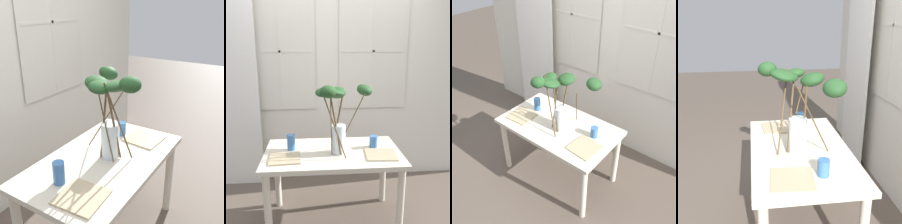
{
  "view_description": "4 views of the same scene",
  "coord_description": "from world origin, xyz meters",
  "views": [
    {
      "loc": [
        -1.42,
        -0.96,
        1.78
      ],
      "look_at": [
        0.12,
        0.01,
        1.04
      ],
      "focal_mm": 44.27,
      "sensor_mm": 36.0,
      "label": 1
    },
    {
      "loc": [
        -0.15,
        -2.33,
        1.71
      ],
      "look_at": [
        0.05,
        0.0,
        1.1
      ],
      "focal_mm": 43.64,
      "sensor_mm": 36.0,
      "label": 2
    },
    {
      "loc": [
        1.52,
        -1.79,
        2.53
      ],
      "look_at": [
        0.05,
        0.02,
        0.91
      ],
      "focal_mm": 44.39,
      "sensor_mm": 36.0,
      "label": 3
    },
    {
      "loc": [
        1.91,
        -0.34,
        1.69
      ],
      "look_at": [
        0.01,
        -0.08,
        1.02
      ],
      "focal_mm": 45.6,
      "sensor_mm": 36.0,
      "label": 4
    }
  ],
  "objects": [
    {
      "name": "vase_with_branches",
      "position": [
        0.05,
        -0.02,
        1.13
      ],
      "size": [
        0.58,
        0.58,
        0.65
      ],
      "color": "silver",
      "rests_on": "dining_table"
    },
    {
      "name": "back_wall_with_windows",
      "position": [
        0.0,
        1.0,
        1.46
      ],
      "size": [
        4.15,
        0.14,
        2.91
      ],
      "color": "silver",
      "rests_on": "ground"
    },
    {
      "name": "ground",
      "position": [
        0.0,
        0.0,
        0.0
      ],
      "size": [
        14.0,
        14.0,
        0.0
      ],
      "primitive_type": "plane",
      "color": "brown"
    },
    {
      "name": "curtain_sheer_side",
      "position": [
        -1.11,
        0.83,
        1.21
      ],
      "size": [
        0.63,
        0.03,
        2.41
      ],
      "primitive_type": "cube",
      "color": "white",
      "rests_on": "ground"
    },
    {
      "name": "dining_table",
      "position": [
        0.0,
        0.0,
        0.62
      ],
      "size": [
        1.24,
        0.73,
        0.73
      ],
      "color": "beige",
      "rests_on": "ground"
    },
    {
      "name": "drinking_glass_blue_right",
      "position": [
        0.4,
        0.08,
        0.78
      ],
      "size": [
        0.08,
        0.08,
        0.11
      ],
      "primitive_type": "cylinder",
      "color": "#386BAD",
      "rests_on": "dining_table"
    },
    {
      "name": "plate_square_left",
      "position": [
        -0.42,
        -0.13,
        0.73
      ],
      "size": [
        0.28,
        0.28,
        0.01
      ],
      "primitive_type": "cube",
      "rotation": [
        0.0,
        0.0,
        0.07
      ],
      "color": "tan",
      "rests_on": "dining_table"
    },
    {
      "name": "drinking_glass_blue_left",
      "position": [
        -0.38,
        0.07,
        0.8
      ],
      "size": [
        0.08,
        0.08,
        0.15
      ],
      "primitive_type": "cylinder",
      "color": "#386BAD",
      "rests_on": "dining_table"
    },
    {
      "name": "plate_square_right",
      "position": [
        0.42,
        -0.12,
        0.73
      ],
      "size": [
        0.29,
        0.29,
        0.01
      ],
      "primitive_type": "cube",
      "rotation": [
        0.0,
        0.0,
        -0.07
      ],
      "color": "tan",
      "rests_on": "dining_table"
    }
  ]
}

